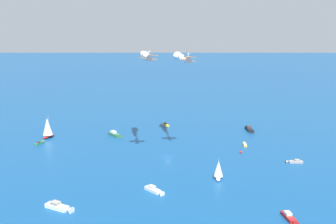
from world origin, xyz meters
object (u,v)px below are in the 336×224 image
at_px(motorboat_outer_ring_c, 294,162).
at_px(biplane_wingman, 149,58).
at_px(motorboat_near_centre, 250,129).
at_px(motorboat_far_stbd, 290,218).
at_px(sailboat_offshore, 218,169).
at_px(biplane_lead, 188,59).
at_px(motorboat_mid_cluster, 40,143).
at_px(marker_buoy, 241,152).
at_px(motorboat_far_port, 155,191).
at_px(motorboat_inshore, 115,135).
at_px(motorboat_ahead, 60,207).
at_px(sailboat_outer_ring_e, 48,128).
at_px(motorboat_outer_ring_a, 166,125).
at_px(wingwalker_wingman, 149,52).
at_px(wingwalker_lead, 188,54).
at_px(motorboat_outer_ring_b, 245,144).

xyz_separation_m(motorboat_outer_ring_c, biplane_wingman, (36.83, -46.83, 42.52)).
relative_size(motorboat_near_centre, motorboat_far_stbd, 1.33).
height_order(sailboat_offshore, biplane_lead, biplane_lead).
xyz_separation_m(motorboat_mid_cluster, marker_buoy, (-49.84, 81.59, -0.12)).
bearing_deg(motorboat_far_port, motorboat_inshore, -122.11).
bearing_deg(motorboat_near_centre, motorboat_inshore, -41.46).
bearing_deg(motorboat_ahead, biplane_lead, -178.53).
bearing_deg(sailboat_outer_ring_e, sailboat_offshore, 94.95).
xyz_separation_m(motorboat_outer_ring_a, wingwalker_wingman, (51.54, 35.07, 44.68)).
bearing_deg(wingwalker_lead, marker_buoy, 141.03).
height_order(motorboat_far_port, wingwalker_lead, wingwalker_lead).
distance_m(sailboat_outer_ring_e, wingwalker_lead, 85.15).
distance_m(motorboat_far_port, motorboat_far_stbd, 44.04).
distance_m(motorboat_outer_ring_b, marker_buoy, 12.27).
height_order(motorboat_far_port, biplane_wingman, biplane_wingman).
relative_size(motorboat_far_port, motorboat_outer_ring_b, 1.53).
distance_m(motorboat_near_centre, motorboat_far_port, 95.26).
relative_size(biplane_wingman, wingwalker_wingman, 4.31).
bearing_deg(sailboat_offshore, wingwalker_wingman, -86.99).
bearing_deg(motorboat_near_centre, motorboat_mid_cluster, -37.02).
relative_size(motorboat_near_centre, marker_buoy, 4.63).
height_order(motorboat_far_port, motorboat_mid_cluster, motorboat_far_port).
bearing_deg(sailboat_outer_ring_e, wingwalker_wingman, 95.92).
xyz_separation_m(motorboat_ahead, wingwalker_wingman, (-50.37, -9.32, 44.42)).
relative_size(motorboat_near_centre, motorboat_mid_cluster, 1.47).
height_order(motorboat_outer_ring_b, marker_buoy, marker_buoy).
relative_size(motorboat_ahead, biplane_lead, 1.53).
xyz_separation_m(motorboat_near_centre, motorboat_outer_ring_c, (35.12, 39.07, -0.30)).
relative_size(motorboat_far_port, wingwalker_lead, 5.52).
height_order(motorboat_near_centre, motorboat_outer_ring_c, motorboat_near_centre).
xyz_separation_m(motorboat_outer_ring_a, marker_buoy, (17.20, 58.41, -0.11)).
distance_m(motorboat_far_stbd, sailboat_outer_ring_e, 130.46).
bearing_deg(wingwalker_lead, sailboat_offshore, 61.17).
bearing_deg(wingwalker_lead, motorboat_far_stbd, 64.79).
distance_m(motorboat_near_centre, marker_buoy, 40.61).
xyz_separation_m(motorboat_near_centre, biplane_lead, (56.77, 0.09, 41.00)).
bearing_deg(motorboat_outer_ring_c, wingwalker_lead, -61.05).
relative_size(motorboat_far_stbd, motorboat_outer_ring_a, 1.13).
xyz_separation_m(motorboat_ahead, biplane_lead, (-65.34, -1.68, 41.06)).
distance_m(motorboat_outer_ring_b, wingwalker_lead, 54.34).
height_order(motorboat_near_centre, motorboat_far_port, motorboat_near_centre).
bearing_deg(sailboat_offshore, marker_buoy, -164.60).
relative_size(motorboat_far_port, motorboat_inshore, 0.78).
xyz_separation_m(motorboat_inshore, wingwalker_wingman, (17.35, 40.50, 44.36)).
bearing_deg(motorboat_outer_ring_b, motorboat_outer_ring_c, 71.70).
distance_m(motorboat_near_centre, sailboat_outer_ring_e, 106.80).
distance_m(sailboat_offshore, motorboat_outer_ring_b, 46.19).
bearing_deg(motorboat_outer_ring_b, wingwalker_wingman, -22.45).
bearing_deg(wingwalker_lead, motorboat_ahead, 1.29).
height_order(motorboat_inshore, motorboat_mid_cluster, motorboat_inshore).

